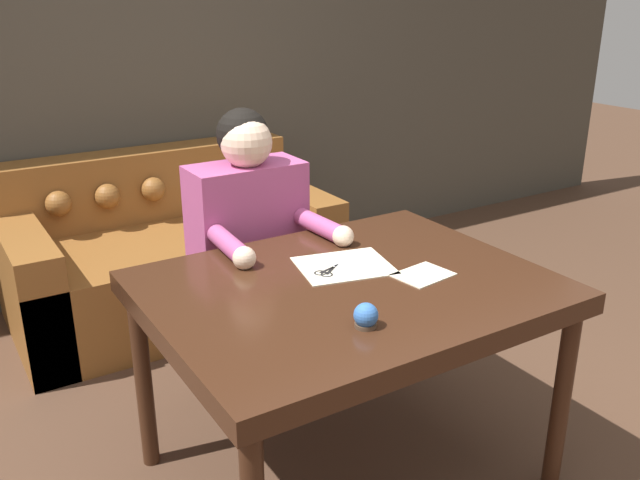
# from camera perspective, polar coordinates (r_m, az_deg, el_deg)

# --- Properties ---
(wall_back) EXTENTS (8.00, 0.06, 2.60)m
(wall_back) POSITION_cam_1_polar(r_m,az_deg,el_deg) (3.90, -16.74, 14.57)
(wall_back) COLOR #474238
(wall_back) RESTS_ON ground_plane
(dining_table) EXTENTS (1.26, 0.99, 0.76)m
(dining_table) POSITION_cam_1_polar(r_m,az_deg,el_deg) (2.22, 2.37, -5.27)
(dining_table) COLOR #381E11
(dining_table) RESTS_ON ground_plane
(couch) EXTENTS (1.63, 0.92, 0.82)m
(couch) POSITION_cam_1_polar(r_m,az_deg,el_deg) (3.71, -12.58, -1.39)
(couch) COLOR brown
(couch) RESTS_ON ground_plane
(person) EXTENTS (0.48, 0.57, 1.22)m
(person) POSITION_cam_1_polar(r_m,az_deg,el_deg) (2.75, -5.95, -1.37)
(person) COLOR #33281E
(person) RESTS_ON ground_plane
(pattern_paper_main) EXTENTS (0.36, 0.32, 0.00)m
(pattern_paper_main) POSITION_cam_1_polar(r_m,az_deg,el_deg) (2.30, 2.04, -2.18)
(pattern_paper_main) COLOR beige
(pattern_paper_main) RESTS_ON dining_table
(pattern_paper_offcut) EXTENTS (0.20, 0.16, 0.00)m
(pattern_paper_offcut) POSITION_cam_1_polar(r_m,az_deg,el_deg) (2.26, 8.66, -2.91)
(pattern_paper_offcut) COLOR beige
(pattern_paper_offcut) RESTS_ON dining_table
(scissors) EXTENTS (0.19, 0.13, 0.01)m
(scissors) POSITION_cam_1_polar(r_m,az_deg,el_deg) (2.27, 0.83, -2.56)
(scissors) COLOR silver
(scissors) RESTS_ON dining_table
(pin_cushion) EXTENTS (0.07, 0.07, 0.07)m
(pin_cushion) POSITION_cam_1_polar(r_m,az_deg,el_deg) (1.90, 3.88, -6.43)
(pin_cushion) COLOR #4C3828
(pin_cushion) RESTS_ON dining_table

